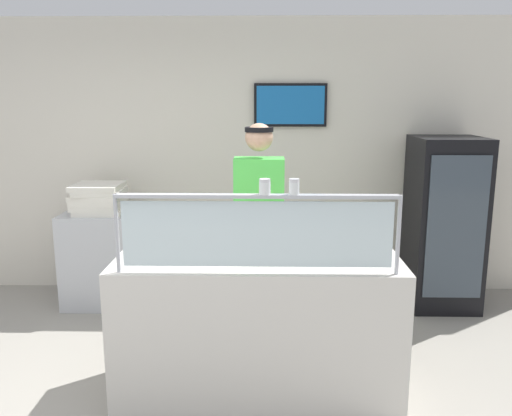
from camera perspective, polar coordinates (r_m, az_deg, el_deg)
The scene contains 12 objects.
ground_plane at distance 4.34m, azimuth 0.34°, elevation -14.87°, with size 12.00×12.00×0.00m, color gray.
shop_rear_unit at distance 5.32m, azimuth 0.62°, elevation 5.46°, with size 6.21×0.13×2.70m.
serving_counter at distance 3.57m, azimuth 0.19°, elevation -12.58°, with size 1.81×0.75×0.95m, color silver.
sneeze_guard at distance 3.02m, azimuth 0.10°, elevation -1.76°, with size 1.63×0.06×0.46m.
pizza_tray at distance 3.49m, azimuth -1.45°, elevation -4.54°, with size 0.50×0.50×0.04m.
pizza_server at distance 3.46m, azimuth -2.01°, elevation -4.28°, with size 0.07×0.28×0.01m, color #ADAFB7.
parmesan_shaker at distance 2.97m, azimuth 0.95°, elevation 2.20°, with size 0.07×0.07×0.09m.
pepper_flake_shaker at distance 2.98m, azimuth 4.12°, elevation 2.19°, with size 0.06×0.06×0.09m.
worker_figure at distance 4.09m, azimuth 0.38°, elevation -1.50°, with size 0.41×0.50×1.76m.
drink_fridge at distance 5.25m, azimuth 19.53°, elevation -1.51°, with size 0.61×0.67×1.59m.
prep_shelf at distance 5.27m, azimuth -16.08°, elevation -5.21°, with size 0.70×0.55×0.89m, color #B7BABF.
pizza_box_stack at distance 5.13m, azimuth -16.50°, elevation 1.00°, with size 0.48×0.45×0.27m.
Camera 1 is at (0.96, -2.87, 1.96)m, focal length 37.20 mm.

